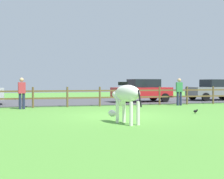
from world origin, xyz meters
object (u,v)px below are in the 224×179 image
at_px(crow_on_grass, 196,111).
at_px(parked_car_grey, 215,90).
at_px(parked_car_red, 142,90).
at_px(visitor_right_of_tree, 179,90).
at_px(zebra, 126,96).
at_px(visitor_left_of_tree, 22,92).

distance_m(crow_on_grass, parked_car_grey, 10.44).
relative_size(parked_car_red, visitor_right_of_tree, 2.51).
xyz_separation_m(crow_on_grass, parked_car_grey, (6.49, 8.14, 0.72)).
bearing_deg(crow_on_grass, zebra, -150.73).
bearing_deg(visitor_right_of_tree, zebra, -129.26).
bearing_deg(crow_on_grass, visitor_right_of_tree, 70.25).
bearing_deg(visitor_left_of_tree, crow_on_grass, -31.55).
bearing_deg(zebra, parked_car_red, 66.03).
relative_size(parked_car_grey, visitor_right_of_tree, 2.48).
xyz_separation_m(zebra, parked_car_red, (4.44, 10.00, -0.08)).
xyz_separation_m(parked_car_grey, visitor_right_of_tree, (-4.81, -3.47, 0.06)).
height_order(parked_car_red, parked_car_grey, same).
bearing_deg(visitor_right_of_tree, crow_on_grass, -109.75).
relative_size(zebra, visitor_left_of_tree, 1.15).
xyz_separation_m(zebra, parked_car_grey, (10.44, 10.36, -0.08)).
relative_size(crow_on_grass, parked_car_red, 0.05).
bearing_deg(parked_car_grey, zebra, -135.23).
relative_size(zebra, parked_car_grey, 0.46).
bearing_deg(parked_car_red, visitor_right_of_tree, -68.97).
distance_m(zebra, visitor_left_of_tree, 7.62).
distance_m(parked_car_red, visitor_right_of_tree, 3.32).
xyz_separation_m(zebra, visitor_left_of_tree, (-3.47, 6.78, -0.02)).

